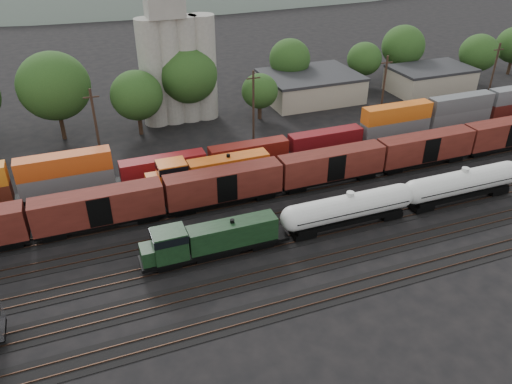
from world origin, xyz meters
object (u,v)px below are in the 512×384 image
object	(u,v)px
tank_car_a	(349,208)
orange_locomotive	(206,172)
grain_silo	(176,58)
green_locomotive	(207,240)

from	to	relation	value
tank_car_a	orange_locomotive	xyz separation A→B (m)	(-13.24, 15.00, -0.08)
tank_car_a	grain_silo	world-z (taller)	grain_silo
tank_car_a	orange_locomotive	distance (m)	20.01
tank_car_a	grain_silo	size ratio (longest dim) A/B	0.60
green_locomotive	tank_car_a	bearing A→B (deg)	0.00
tank_car_a	orange_locomotive	bearing A→B (deg)	131.44
green_locomotive	grain_silo	distance (m)	42.47
orange_locomotive	green_locomotive	bearing A→B (deg)	-105.67
green_locomotive	grain_silo	size ratio (longest dim) A/B	0.57
tank_car_a	orange_locomotive	world-z (taller)	orange_locomotive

